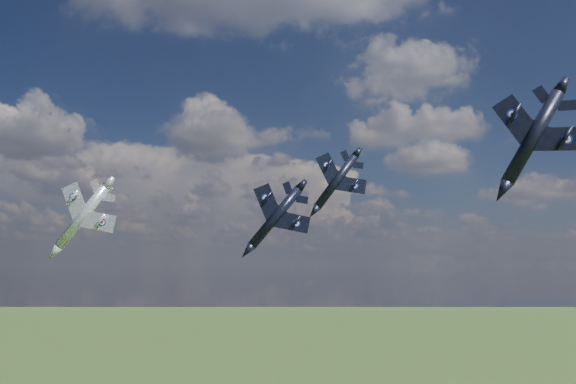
# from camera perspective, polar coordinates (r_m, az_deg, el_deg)

# --- Properties ---
(jet_lead_navy) EXTENTS (10.18, 14.01, 8.19)m
(jet_lead_navy) POSITION_cam_1_polar(r_m,az_deg,el_deg) (74.14, -1.28, -2.57)
(jet_lead_navy) COLOR black
(jet_right_navy) EXTENTS (11.77, 14.57, 7.02)m
(jet_right_navy) POSITION_cam_1_polar(r_m,az_deg,el_deg) (56.31, 23.61, 5.10)
(jet_right_navy) COLOR black
(jet_high_navy) EXTENTS (11.65, 15.59, 8.68)m
(jet_high_navy) POSITION_cam_1_polar(r_m,az_deg,el_deg) (94.06, 4.92, 1.08)
(jet_high_navy) COLOR black
(jet_left_silver) EXTENTS (11.16, 15.34, 8.91)m
(jet_left_silver) POSITION_cam_1_polar(r_m,az_deg,el_deg) (83.85, -20.16, -2.36)
(jet_left_silver) COLOR #A3A7AE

